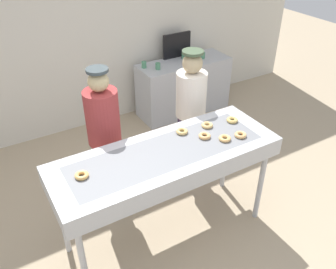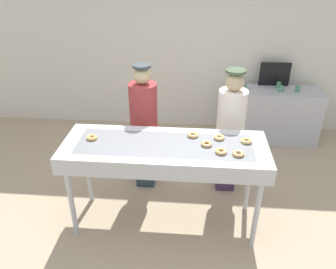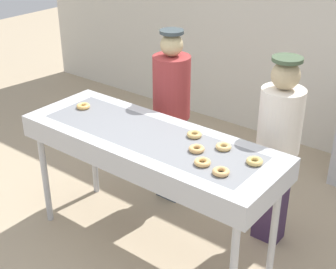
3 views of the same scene
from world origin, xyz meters
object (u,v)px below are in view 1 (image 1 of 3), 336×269
at_px(glazed_donut_6, 207,125).
at_px(worker_assistant, 104,135).
at_px(paper_cup_1, 158,66).
at_px(menu_display, 177,45).
at_px(paper_cup_0, 203,55).
at_px(paper_cup_3, 190,59).
at_px(prep_counter, 184,87).
at_px(worker_baker, 191,109).
at_px(paper_cup_4, 144,65).
at_px(glazed_donut_0, 232,120).
at_px(fryer_conveyor, 166,160).
at_px(paper_cup_2, 184,55).
at_px(glazed_donut_4, 240,135).
at_px(glazed_donut_3, 82,175).
at_px(glazed_donut_5, 205,136).
at_px(glazed_donut_1, 182,131).
at_px(glazed_donut_2, 225,138).

distance_m(glazed_donut_6, worker_assistant, 1.05).
height_order(paper_cup_1, menu_display, menu_display).
bearing_deg(paper_cup_0, paper_cup_3, -175.89).
bearing_deg(prep_counter, worker_baker, -120.16).
xyz_separation_m(worker_baker, paper_cup_4, (0.18, 1.52, -0.03)).
bearing_deg(glazed_donut_0, prep_counter, 70.42).
bearing_deg(paper_cup_0, fryer_conveyor, -131.97).
bearing_deg(paper_cup_2, glazed_donut_4, -110.46).
relative_size(paper_cup_2, paper_cup_4, 1.00).
bearing_deg(paper_cup_3, worker_assistant, -144.85).
bearing_deg(glazed_donut_3, paper_cup_2, 42.37).
relative_size(worker_baker, paper_cup_1, 16.98).
bearing_deg(menu_display, paper_cup_1, -150.81).
bearing_deg(paper_cup_4, glazed_donut_0, -91.98).
xyz_separation_m(worker_assistant, menu_display, (1.89, 1.66, 0.10)).
bearing_deg(glazed_donut_5, glazed_donut_1, 128.98).
height_order(glazed_donut_3, paper_cup_1, glazed_donut_3).
bearing_deg(glazed_donut_2, glazed_donut_6, 90.95).
bearing_deg(glazed_donut_5, glazed_donut_2, -43.38).
relative_size(glazed_donut_1, paper_cup_3, 1.20).
xyz_separation_m(glazed_donut_3, paper_cup_4, (1.70, 2.19, -0.16)).
distance_m(glazed_donut_1, glazed_donut_5, 0.23).
xyz_separation_m(glazed_donut_2, menu_display, (1.00, 2.48, -0.02)).
bearing_deg(glazed_donut_1, glazed_donut_5, -51.02).
height_order(glazed_donut_4, worker_assistant, worker_assistant).
bearing_deg(menu_display, glazed_donut_2, -111.90).
distance_m(worker_assistant, menu_display, 2.52).
xyz_separation_m(fryer_conveyor, prep_counter, (1.57, 2.14, -0.53)).
bearing_deg(worker_assistant, worker_baker, 179.07).
relative_size(fryer_conveyor, worker_baker, 1.30).
xyz_separation_m(glazed_donut_1, paper_cup_4, (0.63, 2.04, -0.16)).
distance_m(fryer_conveyor, glazed_donut_5, 0.45).
bearing_deg(worker_baker, glazed_donut_6, 85.69).
relative_size(glazed_donut_0, glazed_donut_3, 1.00).
height_order(glazed_donut_3, glazed_donut_5, same).
bearing_deg(glazed_donut_6, paper_cup_1, 75.30).
height_order(glazed_donut_4, paper_cup_4, glazed_donut_4).
bearing_deg(menu_display, paper_cup_4, -169.05).
relative_size(glazed_donut_1, worker_assistant, 0.07).
xyz_separation_m(worker_baker, paper_cup_3, (0.90, 1.37, -0.03)).
bearing_deg(paper_cup_0, worker_baker, -129.62).
distance_m(paper_cup_0, paper_cup_3, 0.26).
height_order(worker_assistant, menu_display, worker_assistant).
bearing_deg(paper_cup_4, worker_baker, -96.74).
height_order(glazed_donut_3, glazed_donut_6, same).
relative_size(worker_assistant, paper_cup_3, 17.31).
relative_size(glazed_donut_4, glazed_donut_6, 1.00).
bearing_deg(paper_cup_2, worker_baker, -120.16).
height_order(paper_cup_3, paper_cup_4, same).
distance_m(glazed_donut_2, glazed_donut_4, 0.17).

